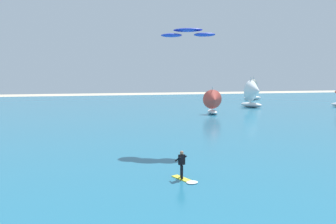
# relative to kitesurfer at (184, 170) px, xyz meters

# --- Properties ---
(ocean) EXTENTS (160.00, 90.00, 0.10)m
(ocean) POSITION_rel_kitesurfer_xyz_m (-0.58, 37.20, -0.65)
(ocean) COLOR #236B89
(ocean) RESTS_ON ground
(kitesurfer) EXTENTS (1.29, 2.02, 1.67)m
(kitesurfer) POSITION_rel_kitesurfer_xyz_m (0.00, 0.00, 0.00)
(kitesurfer) COLOR yellow
(kitesurfer) RESTS_ON ocean
(kite) EXTENTS (4.74, 3.09, 0.69)m
(kite) POSITION_rel_kitesurfer_xyz_m (2.83, 8.93, 8.90)
(kite) COLOR #1E33B2
(sailboat_far_left) EXTENTS (4.81, 4.08, 5.61)m
(sailboat_far_left) POSITION_rel_kitesurfer_xyz_m (32.98, 57.20, 1.97)
(sailboat_far_left) COLOR white
(sailboat_far_left) RESTS_ON ocean
(sailboat_outermost) EXTENTS (3.13, 3.67, 4.24)m
(sailboat_outermost) POSITION_rel_kitesurfer_xyz_m (13.31, 30.31, 1.34)
(sailboat_outermost) COLOR white
(sailboat_outermost) RESTS_ON ocean
(sailboat_leading) EXTENTS (4.51, 5.04, 5.66)m
(sailboat_leading) POSITION_rel_kitesurfer_xyz_m (24.71, 39.03, 1.99)
(sailboat_leading) COLOR silver
(sailboat_leading) RESTS_ON ocean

